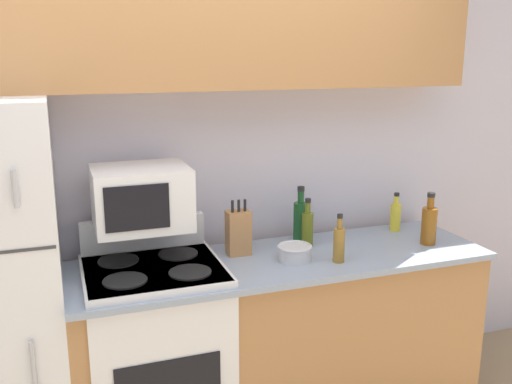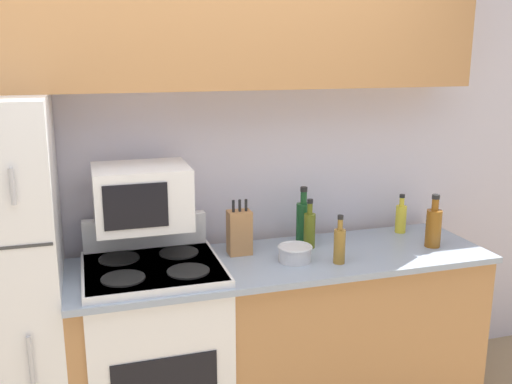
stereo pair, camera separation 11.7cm
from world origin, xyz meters
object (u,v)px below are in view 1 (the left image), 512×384
bottle_cooking_spray (395,216)px  bottle_olive_oil (307,228)px  bottle_wine_green (300,220)px  bowl (295,252)px  bottle_vinegar (339,243)px  microwave (141,197)px  bottle_whiskey (429,224)px  stove (157,355)px  knife_block (238,232)px

bottle_cooking_spray → bottle_olive_oil: bearing=-171.3°
bottle_wine_green → bowl: bearing=-118.9°
bottle_wine_green → bottle_vinegar: bearing=-82.6°
bottle_vinegar → bottle_wine_green: bearing=97.4°
microwave → bottle_wine_green: microwave is taller
microwave → bottle_wine_green: bearing=7.1°
bottle_vinegar → bottle_whiskey: 0.58m
bottle_wine_green → bottle_vinegar: bottle_wine_green is taller
bottle_whiskey → stove: bearing=177.3°
microwave → bowl: size_ratio=2.54×
bottle_vinegar → knife_block: bearing=147.8°
bottle_vinegar → bottle_whiskey: bearing=7.9°
microwave → bottle_cooking_spray: microwave is taller
knife_block → bottle_cooking_spray: knife_block is taller
bottle_cooking_spray → bottle_wine_green: bearing=178.6°
bowl → bottle_cooking_spray: (0.73, 0.25, 0.04)m
bottle_wine_green → bottle_whiskey: bearing=-24.1°
knife_block → bottle_wine_green: (0.38, 0.09, 0.00)m
stove → bottle_cooking_spray: size_ratio=4.93×
bottle_olive_oil → bottle_whiskey: (0.62, -0.17, 0.01)m
microwave → bowl: microwave is taller
bottle_vinegar → bottle_olive_oil: bottle_olive_oil is taller
stove → bottle_wine_green: size_ratio=3.62×
bottle_whiskey → microwave: bearing=173.4°
bottle_olive_oil → bottle_cooking_spray: size_ratio=1.18×
knife_block → bowl: 0.30m
stove → bottle_wine_green: bottle_wine_green is taller
stove → bottle_cooking_spray: 1.51m
microwave → bottle_olive_oil: microwave is taller
microwave → bottle_whiskey: size_ratio=1.55×
microwave → bottle_olive_oil: 0.88m
bowl → bottle_whiskey: bearing=-0.7°
microwave → bottle_whiskey: (1.47, -0.17, -0.23)m
bowl → microwave: bearing=167.1°
knife_block → stove: bearing=-165.2°
bowl → bottle_cooking_spray: bottle_cooking_spray is taller
bottle_whiskey → bottle_vinegar: bearing=-172.1°
stove → bowl: bearing=-5.1°
bottle_vinegar → microwave: bearing=164.5°
bottle_olive_oil → bottle_whiskey: bottle_whiskey is taller
stove → knife_block: size_ratio=3.82×
knife_block → bowl: (0.23, -0.18, -0.07)m
bottle_vinegar → bottle_olive_oil: size_ratio=0.92×
microwave → bottle_wine_green: 0.89m
bowl → bottle_wine_green: size_ratio=0.57×
bottle_wine_green → bottle_vinegar: 0.36m
microwave → bottle_olive_oil: bearing=0.2°
bottle_vinegar → bottle_whiskey: bottle_whiskey is taller
bottle_wine_green → bottle_vinegar: (0.05, -0.36, -0.02)m
bottle_wine_green → bottle_cooking_spray: bottle_wine_green is taller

